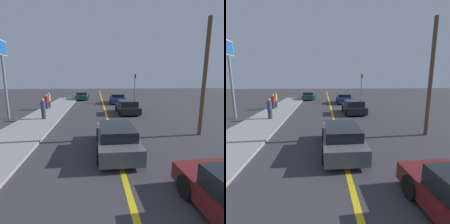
{
  "view_description": "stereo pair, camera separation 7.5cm",
  "coord_description": "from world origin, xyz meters",
  "views": [
    {
      "loc": [
        -0.93,
        0.15,
        3.41
      ],
      "look_at": [
        0.08,
        11.25,
        1.26
      ],
      "focal_mm": 28.0,
      "sensor_mm": 36.0,
      "label": 1
    },
    {
      "loc": [
        -0.86,
        0.14,
        3.41
      ],
      "look_at": [
        0.08,
        11.25,
        1.26
      ],
      "focal_mm": 28.0,
      "sensor_mm": 36.0,
      "label": 2
    }
  ],
  "objects": [
    {
      "name": "road_center_line",
      "position": [
        0.0,
        18.0,
        0.0
      ],
      "size": [
        0.2,
        60.0,
        0.01
      ],
      "color": "gold",
      "rests_on": "ground_plane"
    },
    {
      "name": "sidewalk_left",
      "position": [
        -5.57,
        15.43,
        0.07
      ],
      "size": [
        3.19,
        30.86,
        0.13
      ],
      "color": "gray",
      "rests_on": "ground_plane"
    },
    {
      "name": "car_ahead_center",
      "position": [
        -0.02,
        8.04,
        0.62
      ],
      "size": [
        1.88,
        4.39,
        1.26
      ],
      "rotation": [
        0.0,
        0.0,
        -0.0
      ],
      "color": "#4C5156",
      "rests_on": "ground_plane"
    },
    {
      "name": "car_far_distant",
      "position": [
        2.11,
        16.97,
        0.62
      ],
      "size": [
        2.09,
        3.91,
        1.3
      ],
      "rotation": [
        0.0,
        0.0,
        0.03
      ],
      "color": "black",
      "rests_on": "ground_plane"
    },
    {
      "name": "car_parked_left_lot",
      "position": [
        1.99,
        24.29,
        0.65
      ],
      "size": [
        2.12,
        4.16,
        1.31
      ],
      "rotation": [
        0.0,
        0.0,
        -0.03
      ],
      "color": "navy",
      "rests_on": "ground_plane"
    },
    {
      "name": "car_oncoming_far",
      "position": [
        -3.21,
        29.22,
        0.62
      ],
      "size": [
        2.0,
        4.8,
        1.25
      ],
      "rotation": [
        0.0,
        0.0,
        -0.03
      ],
      "color": "#144728",
      "rests_on": "ground_plane"
    },
    {
      "name": "pedestrian_near_curb",
      "position": [
        -5.26,
        14.66,
        0.96
      ],
      "size": [
        0.39,
        0.39,
        1.68
      ],
      "color": "#282D3D",
      "rests_on": "sidewalk_left"
    },
    {
      "name": "pedestrian_mid_group",
      "position": [
        -6.34,
        19.64,
        0.91
      ],
      "size": [
        0.41,
        0.41,
        1.59
      ],
      "color": "#282D3D",
      "rests_on": "sidewalk_left"
    },
    {
      "name": "pedestrian_far_standing",
      "position": [
        -6.3,
        20.5,
        0.98
      ],
      "size": [
        0.37,
        0.37,
        1.7
      ],
      "color": "#282D3D",
      "rests_on": "sidewalk_left"
    },
    {
      "name": "traffic_light",
      "position": [
        4.54,
        24.68,
        2.48
      ],
      "size": [
        0.18,
        0.4,
        4.04
      ],
      "color": "slate",
      "rests_on": "ground_plane"
    },
    {
      "name": "roadside_sign",
      "position": [
        -8.42,
        15.47,
        4.63
      ],
      "size": [
        0.2,
        1.62,
        6.42
      ],
      "color": "slate",
      "rests_on": "ground_plane"
    },
    {
      "name": "utility_pole",
      "position": [
        5.36,
        9.92,
        3.38
      ],
      "size": [
        0.24,
        0.24,
        6.75
      ],
      "color": "brown",
      "rests_on": "ground_plane"
    }
  ]
}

